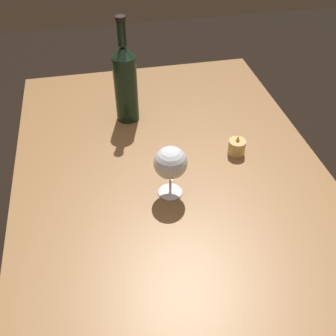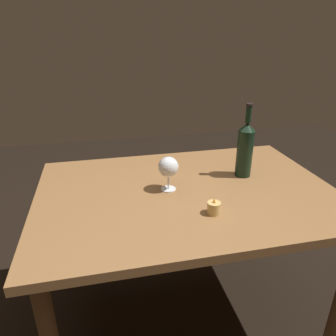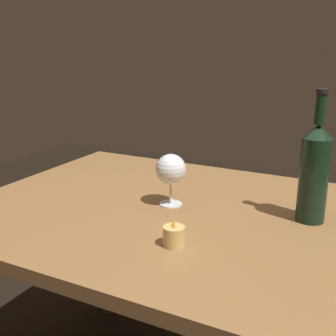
% 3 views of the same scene
% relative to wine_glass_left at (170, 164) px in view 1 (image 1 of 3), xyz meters
% --- Properties ---
extents(ground_plane, '(6.00, 6.00, 0.00)m').
position_rel_wine_glass_left_xyz_m(ground_plane, '(-0.08, 0.02, -0.85)').
color(ground_plane, black).
extents(dining_table, '(1.30, 0.90, 0.74)m').
position_rel_wine_glass_left_xyz_m(dining_table, '(-0.08, 0.02, -0.20)').
color(dining_table, olive).
rests_on(dining_table, ground).
extents(wine_glass_left, '(0.09, 0.09, 0.15)m').
position_rel_wine_glass_left_xyz_m(wine_glass_left, '(0.00, 0.00, 0.00)').
color(wine_glass_left, white).
rests_on(wine_glass_left, dining_table).
extents(wine_bottle, '(0.08, 0.08, 0.35)m').
position_rel_wine_glass_left_xyz_m(wine_bottle, '(-0.38, -0.07, 0.03)').
color(wine_bottle, black).
rests_on(wine_bottle, dining_table).
extents(votive_candle, '(0.05, 0.05, 0.07)m').
position_rel_wine_glass_left_xyz_m(votive_candle, '(-0.13, 0.23, -0.08)').
color(votive_candle, '#DBB266').
rests_on(votive_candle, dining_table).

